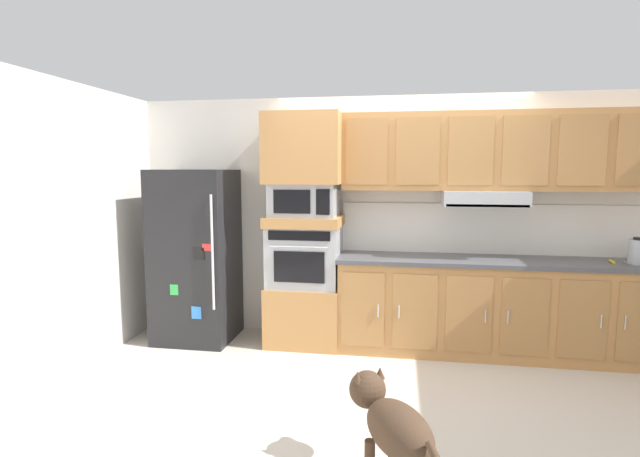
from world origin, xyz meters
TOP-DOWN VIEW (x-y plane):
  - ground_plane at (0.00, 0.00)m, footprint 9.60×9.60m
  - back_kitchen_wall at (0.00, 1.11)m, footprint 6.20×0.12m
  - side_panel_left at (-2.80, 0.00)m, footprint 0.12×7.10m
  - refrigerator at (-2.06, 0.68)m, footprint 0.76×0.73m
  - oven_base_cabinet at (-0.92, 0.75)m, footprint 0.74×0.62m
  - built_in_oven at (-0.92, 0.75)m, footprint 0.70×0.62m
  - appliance_mid_shelf at (-0.92, 0.75)m, footprint 0.74×0.62m
  - microwave at (-0.92, 0.75)m, footprint 0.64×0.54m
  - appliance_upper_cabinet at (-0.92, 0.75)m, footprint 0.74×0.62m
  - lower_cabinet_run at (0.88, 0.75)m, footprint 2.87×0.63m
  - countertop_slab at (0.88, 0.75)m, footprint 2.91×0.64m
  - backsplash_panel at (0.88, 1.04)m, footprint 2.91×0.02m
  - upper_cabinet_with_hood at (0.88, 0.87)m, footprint 2.87×0.48m
  - screwdriver at (1.92, 0.71)m, footprint 0.14×0.12m
  - electric_kettle at (2.12, 0.70)m, footprint 0.17×0.17m
  - dog at (-0.01, -1.46)m, footprint 0.56×0.80m

SIDE VIEW (x-z plane):
  - ground_plane at x=0.00m, z-range 0.00..0.00m
  - oven_base_cabinet at x=-0.92m, z-range 0.00..0.60m
  - dog at x=-0.01m, z-range 0.10..0.70m
  - lower_cabinet_run at x=0.88m, z-range 0.00..0.88m
  - refrigerator at x=-2.06m, z-range 0.00..1.76m
  - countertop_slab at x=0.88m, z-range 0.88..0.92m
  - built_in_oven at x=-0.92m, z-range 0.60..1.20m
  - screwdriver at x=1.92m, z-range 0.92..0.95m
  - electric_kettle at x=2.12m, z-range 0.91..1.15m
  - backsplash_panel at x=0.88m, z-range 0.92..1.42m
  - back_kitchen_wall at x=0.00m, z-range 0.00..2.50m
  - side_panel_left at x=-2.80m, z-range 0.00..2.50m
  - appliance_mid_shelf at x=-0.92m, z-range 1.20..1.30m
  - microwave at x=-0.92m, z-range 1.30..1.62m
  - upper_cabinet_with_hood at x=0.88m, z-range 1.46..2.34m
  - appliance_upper_cabinet at x=-0.92m, z-range 1.62..2.30m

